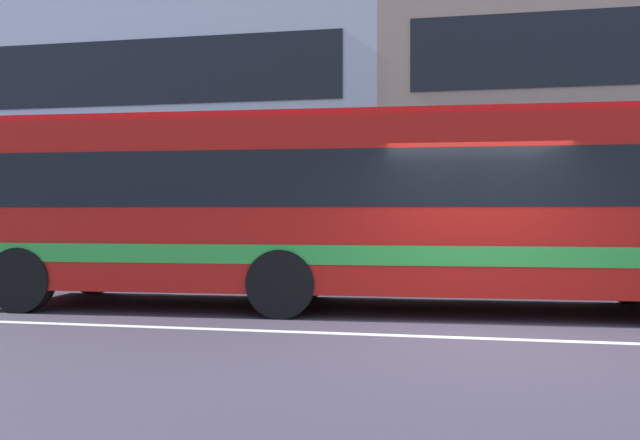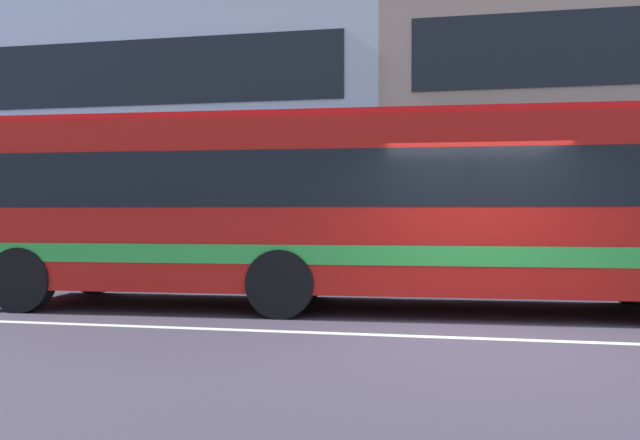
{
  "view_description": "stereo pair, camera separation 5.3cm",
  "coord_description": "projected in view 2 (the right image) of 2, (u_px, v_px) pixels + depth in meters",
  "views": [
    {
      "loc": [
        -0.45,
        -8.2,
        1.52
      ],
      "look_at": [
        -2.51,
        2.64,
        1.41
      ],
      "focal_mm": 37.03,
      "sensor_mm": 36.0,
      "label": 1
    },
    {
      "loc": [
        -0.39,
        -8.19,
        1.52
      ],
      "look_at": [
        -2.51,
        2.64,
        1.41
      ],
      "focal_mm": 37.03,
      "sensor_mm": 36.0,
      "label": 2
    }
  ],
  "objects": [
    {
      "name": "ground_plane",
      "position": [
        482.0,
        339.0,
        7.98
      ],
      "size": [
        160.0,
        160.0,
        0.0
      ],
      "primitive_type": "plane",
      "color": "#3D3543"
    },
    {
      "name": "lane_centre_line",
      "position": [
        482.0,
        339.0,
        7.98
      ],
      "size": [
        60.0,
        0.16,
        0.01
      ],
      "primitive_type": "cube",
      "color": "silver",
      "rests_on": "ground_plane"
    },
    {
      "name": "hedge_row_far",
      "position": [
        331.0,
        263.0,
        14.25
      ],
      "size": [
        15.49,
        1.1,
        0.88
      ],
      "primitive_type": "cube",
      "color": "#376724",
      "rests_on": "ground_plane"
    },
    {
      "name": "apartment_block_left",
      "position": [
        82.0,
        125.0,
        26.23
      ],
      "size": [
        24.74,
        10.35,
        10.06
      ],
      "color": "silver",
      "rests_on": "ground_plane"
    },
    {
      "name": "transit_bus",
      "position": [
        339.0,
        203.0,
        10.59
      ],
      "size": [
        11.68,
        3.1,
        3.05
      ],
      "color": "red",
      "rests_on": "ground_plane"
    }
  ]
}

